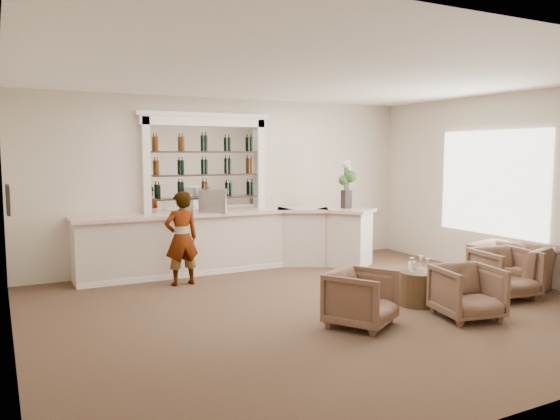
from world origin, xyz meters
The scene contains 18 objects.
ground centered at (0.00, 0.00, 0.00)m, with size 8.00×8.00×0.00m, color brown.
room_shell centered at (0.16, 0.71, 2.34)m, with size 8.04×7.02×3.32m.
bar_counter centered at (-0.16, 3.00, 0.57)m, with size 5.72×1.80×1.14m.
back_bar_alcove centered at (-0.50, 3.41, 2.03)m, with size 2.64×0.25×3.00m.
cocktail_table centered at (1.40, -0.48, 0.25)m, with size 0.64×0.64×0.50m, color #45321D.
sommelier centered at (-1.35, 2.33, 0.80)m, with size 0.59×0.38×1.61m, color gray.
armchair_left centered at (0.04, -0.91, 0.37)m, with size 0.78×0.80×0.73m, color brown.
armchair_center centered at (1.51, -1.31, 0.36)m, with size 0.77×0.80×0.73m, color brown.
armchair_right centered at (2.84, -0.80, 0.38)m, with size 0.82×0.85×0.77m, color brown.
armchair_far centered at (3.40, -0.45, 0.37)m, with size 1.14×0.99×0.74m, color brown.
espresso_machine centered at (-0.53, 2.97, 1.35)m, with size 0.49×0.41×0.43m, color #B9B9BE.
flower_vase centered at (2.12, 2.48, 1.68)m, with size 0.25×0.25×0.95m.
wine_glass_bar_left centered at (-1.22, 3.06, 1.25)m, with size 0.07×0.07×0.21m, color white, non-canonical shape.
wine_glass_bar_right centered at (0.75, 3.09, 1.25)m, with size 0.07×0.07×0.21m, color white, non-canonical shape.
wine_glass_tbl_a centered at (1.28, -0.45, 0.60)m, with size 0.07×0.07×0.21m, color white, non-canonical shape.
wine_glass_tbl_b centered at (1.50, -0.40, 0.60)m, with size 0.07×0.07×0.21m, color white, non-canonical shape.
wine_glass_tbl_c centered at (1.44, -0.61, 0.60)m, with size 0.07×0.07×0.21m, color white, non-canonical shape.
napkin_holder centered at (1.38, -0.34, 0.56)m, with size 0.08×0.08×0.12m, color white.
Camera 1 is at (-4.10, -6.54, 2.24)m, focal length 35.00 mm.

